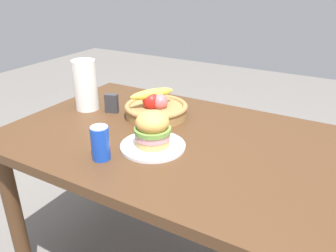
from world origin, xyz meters
name	(u,v)px	position (x,y,z in m)	size (l,w,h in m)	color
dining_table	(175,158)	(0.00, 0.00, 0.65)	(1.40, 0.90, 0.75)	#4C301C
plate	(153,146)	(-0.03, -0.12, 0.76)	(0.25, 0.25, 0.01)	white
sandwich	(153,129)	(-0.03, -0.12, 0.83)	(0.14, 0.14, 0.13)	#DBAD60
soda_can	(100,143)	(-0.14, -0.28, 0.81)	(0.07, 0.07, 0.13)	blue
fruit_basket	(156,107)	(-0.18, 0.14, 0.80)	(0.29, 0.29, 0.14)	#9E7542
paper_towel_roll	(85,85)	(-0.52, 0.06, 0.87)	(0.11, 0.11, 0.24)	white
napkin_holder	(112,103)	(-0.39, 0.08, 0.80)	(0.06, 0.03, 0.09)	#333338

